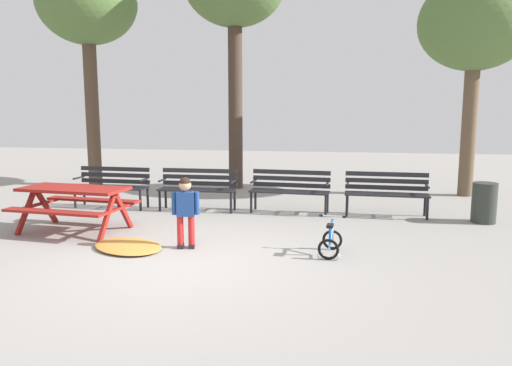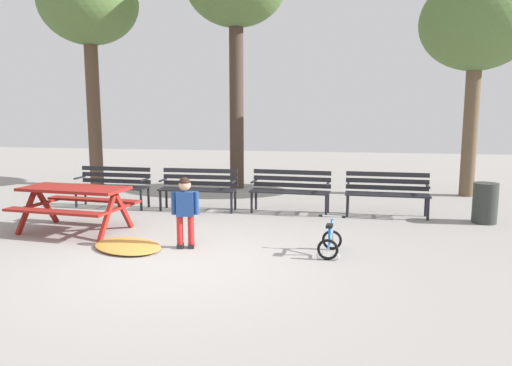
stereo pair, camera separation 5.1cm
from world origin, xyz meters
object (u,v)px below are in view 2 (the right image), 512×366
object	(u,v)px
park_bench_far_right	(387,190)
child_standing	(185,206)
park_bench_left	(199,186)
park_bench_right	(291,188)
kids_bicycle	(330,241)
picnic_table	(75,197)
park_bench_far_left	(113,183)
trash_bin	(485,203)

from	to	relation	value
park_bench_far_right	child_standing	world-z (taller)	child_standing
park_bench_left	child_standing	xyz separation A→B (m)	(0.62, -2.77, 0.13)
park_bench_left	park_bench_far_right	xyz separation A→B (m)	(3.80, 0.08, 0.00)
park_bench_right	park_bench_far_right	size ratio (longest dim) A/B	1.01
park_bench_right	park_bench_left	bearing A→B (deg)	-177.58
child_standing	kids_bicycle	bearing A→B (deg)	0.46
picnic_table	park_bench_far_left	xyz separation A→B (m)	(-0.32, 2.10, -0.08)
park_bench_right	trash_bin	distance (m)	3.65
picnic_table	park_bench_left	xyz separation A→B (m)	(1.57, 2.11, -0.08)
park_bench_far_left	park_bench_left	size ratio (longest dim) A/B	1.01
park_bench_far_left	park_bench_left	distance (m)	1.90
park_bench_far_left	trash_bin	world-z (taller)	park_bench_far_left
park_bench_far_left	park_bench_left	bearing A→B (deg)	0.19
picnic_table	park_bench_left	world-z (taller)	park_bench_left
park_bench_right	park_bench_far_right	xyz separation A→B (m)	(1.90, -0.00, 0.00)
park_bench_far_left	park_bench_right	world-z (taller)	same
kids_bicycle	trash_bin	bearing A→B (deg)	42.53
park_bench_far_left	kids_bicycle	bearing A→B (deg)	-30.48
picnic_table	child_standing	bearing A→B (deg)	-16.86
trash_bin	kids_bicycle	bearing A→B (deg)	-137.47
park_bench_right	kids_bicycle	bearing A→B (deg)	-72.93
park_bench_far_left	kids_bicycle	size ratio (longest dim) A/B	2.77
park_bench_far_left	picnic_table	bearing A→B (deg)	-81.27
park_bench_far_left	trash_bin	size ratio (longest dim) A/B	2.17
park_bench_right	child_standing	bearing A→B (deg)	-114.27
picnic_table	trash_bin	bearing A→B (deg)	14.84
park_bench_far_left	park_bench_far_right	world-z (taller)	same
park_bench_far_right	trash_bin	distance (m)	1.77
park_bench_far_right	park_bench_right	bearing A→B (deg)	179.96
park_bench_far_left	park_bench_left	world-z (taller)	same
park_bench_far_left	park_bench_far_right	bearing A→B (deg)	0.86
park_bench_right	trash_bin	size ratio (longest dim) A/B	2.19
park_bench_left	park_bench_far_right	distance (m)	3.80
park_bench_far_left	park_bench_left	xyz separation A→B (m)	(1.90, 0.01, 0.00)
picnic_table	park_bench_left	size ratio (longest dim) A/B	1.20
park_bench_far_left	park_bench_far_right	size ratio (longest dim) A/B	1.00
park_bench_far_left	child_standing	bearing A→B (deg)	-47.74
trash_bin	picnic_table	bearing A→B (deg)	-165.16
kids_bicycle	child_standing	bearing A→B (deg)	-179.54
picnic_table	park_bench_far_left	distance (m)	2.13
park_bench_left	trash_bin	bearing A→B (deg)	-2.35
park_bench_left	child_standing	distance (m)	2.85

